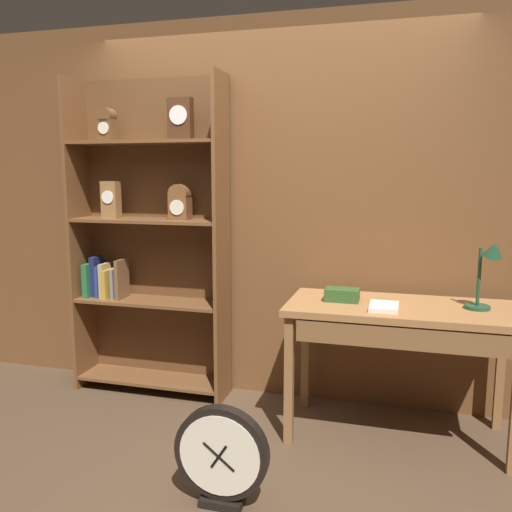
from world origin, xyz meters
TOP-DOWN VIEW (x-y plane):
  - ground_plane at (0.00, 0.00)m, footprint 10.00×10.00m
  - back_wood_panel at (0.00, 1.27)m, footprint 4.80×0.05m
  - bookshelf at (-0.88, 1.10)m, footprint 1.11×0.31m
  - workbench at (0.86, 0.81)m, footprint 1.31×0.62m
  - desk_lamp at (1.31, 0.84)m, footprint 0.19×0.19m
  - toolbox_small at (0.52, 0.85)m, footprint 0.20×0.13m
  - open_repair_manual at (0.77, 0.73)m, footprint 0.16×0.22m
  - round_clock_large at (0.08, -0.10)m, footprint 0.46×0.11m

SIDE VIEW (x-z plane):
  - ground_plane at x=0.00m, z-range 0.00..0.00m
  - round_clock_large at x=0.08m, z-range 0.00..0.50m
  - workbench at x=0.86m, z-range 0.31..1.11m
  - open_repair_manual at x=0.77m, z-range 0.81..0.83m
  - toolbox_small at x=0.52m, z-range 0.81..0.88m
  - desk_lamp at x=1.31m, z-range 0.84..1.24m
  - bookshelf at x=-0.88m, z-range 0.00..2.21m
  - back_wood_panel at x=0.00m, z-range 0.00..2.60m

